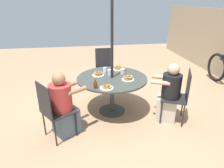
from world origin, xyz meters
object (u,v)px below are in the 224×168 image
at_px(patio_chair_north, 52,108).
at_px(pancake_plate_c, 107,87).
at_px(pancake_plate_d, 118,68).
at_px(patio_table, 112,82).
at_px(patio_chair_south, 104,66).
at_px(diner_east, 169,95).
at_px(syrup_bottle, 95,85).
at_px(drinking_glass_a, 110,72).
at_px(patio_chair_east, 180,94).
at_px(diner_north, 64,107).
at_px(pancake_plate_b, 128,78).
at_px(coffee_cup, 123,71).
at_px(drinking_glass_b, 105,70).
at_px(pancake_plate_a, 98,74).

height_order(patio_chair_north, pancake_plate_c, patio_chair_north).
bearing_deg(pancake_plate_d, patio_table, -25.02).
xyz_separation_m(patio_table, pancake_plate_d, (-0.43, 0.20, 0.12)).
bearing_deg(patio_chair_south, pancake_plate_c, 84.57).
xyz_separation_m(diner_east, patio_chair_south, (-1.67, -0.94, 0.05)).
bearing_deg(syrup_bottle, drinking_glass_a, 150.58).
relative_size(patio_table, patio_chair_east, 1.36).
xyz_separation_m(syrup_bottle, drinking_glass_a, (-0.57, 0.32, -0.01)).
bearing_deg(patio_chair_north, patio_chair_south, 117.91).
bearing_deg(pancake_plate_d, diner_north, -46.55).
bearing_deg(pancake_plate_b, coffee_cup, -175.68).
bearing_deg(diner_east, pancake_plate_b, 93.25).
bearing_deg(pancake_plate_d, drinking_glass_b, -59.95).
height_order(patio_chair_east, syrup_bottle, patio_chair_east).
bearing_deg(patio_chair_north, syrup_bottle, 76.81).
bearing_deg(syrup_bottle, pancake_plate_a, 170.34).
height_order(pancake_plate_a, pancake_plate_b, pancake_plate_b).
bearing_deg(pancake_plate_b, syrup_bottle, -66.79).
xyz_separation_m(pancake_plate_d, syrup_bottle, (0.85, -0.54, 0.03)).
relative_size(patio_chair_north, syrup_bottle, 6.30).
height_order(syrup_bottle, drinking_glass_a, syrup_bottle).
relative_size(patio_chair_north, drinking_glass_a, 8.96).
relative_size(diner_east, pancake_plate_d, 4.83).
bearing_deg(syrup_bottle, drinking_glass_b, 160.65).
height_order(diner_east, drinking_glass_a, diner_east).
relative_size(diner_east, patio_chair_south, 1.12).
distance_m(patio_chair_north, pancake_plate_b, 1.40).
bearing_deg(diner_east, patio_chair_east, -90.00).
xyz_separation_m(patio_table, pancake_plate_b, (0.17, 0.26, 0.12)).
xyz_separation_m(patio_table, syrup_bottle, (0.43, -0.34, 0.15)).
bearing_deg(syrup_bottle, diner_north, -73.66).
height_order(pancake_plate_a, pancake_plate_c, pancake_plate_a).
distance_m(patio_table, syrup_bottle, 0.57).
height_order(patio_chair_east, pancake_plate_a, patio_chair_east).
bearing_deg(drinking_glass_b, patio_chair_north, -44.36).
xyz_separation_m(patio_chair_east, pancake_plate_b, (-0.35, -0.85, 0.21)).
distance_m(diner_north, coffee_cup, 1.37).
xyz_separation_m(pancake_plate_a, drinking_glass_b, (-0.11, 0.14, 0.03)).
distance_m(pancake_plate_c, pancake_plate_d, 0.97).
xyz_separation_m(pancake_plate_a, syrup_bottle, (0.57, -0.10, 0.03)).
distance_m(patio_chair_north, drinking_glass_b, 1.33).
distance_m(pancake_plate_c, coffee_cup, 0.76).
relative_size(coffee_cup, drinking_glass_a, 0.94).
bearing_deg(drinking_glass_b, diner_east, 56.37).
bearing_deg(patio_chair_north, coffee_cup, 90.43).
relative_size(syrup_bottle, drinking_glass_a, 1.42).
height_order(patio_table, pancake_plate_c, pancake_plate_c).
bearing_deg(diner_north, pancake_plate_a, 105.42).
relative_size(patio_chair_south, drinking_glass_a, 8.96).
relative_size(patio_chair_east, diner_east, 0.89).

